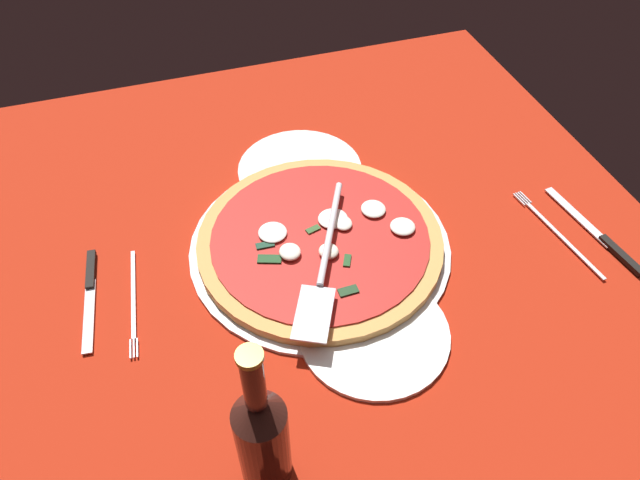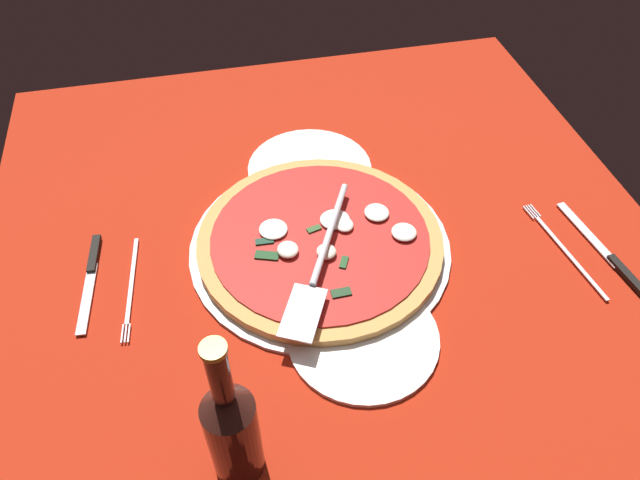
# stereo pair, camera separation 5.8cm
# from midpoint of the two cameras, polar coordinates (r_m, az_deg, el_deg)

# --- Properties ---
(ground_plane) EXTENTS (1.04, 1.04, 0.01)m
(ground_plane) POSITION_cam_midpoint_polar(r_m,az_deg,el_deg) (0.95, -1.51, 0.21)
(ground_plane) COLOR #A5210F
(checker_pattern) EXTENTS (1.04, 1.04, 0.00)m
(checker_pattern) POSITION_cam_midpoint_polar(r_m,az_deg,el_deg) (0.94, -1.51, 0.40)
(checker_pattern) COLOR white
(checker_pattern) RESTS_ON ground_plane
(pizza_pan) EXTENTS (0.40, 0.40, 0.01)m
(pizza_pan) POSITION_cam_midpoint_polar(r_m,az_deg,el_deg) (0.92, -1.79, -0.68)
(pizza_pan) COLOR silver
(pizza_pan) RESTS_ON ground_plane
(dinner_plate_left) EXTENTS (0.21, 0.21, 0.01)m
(dinner_plate_left) POSITION_cam_midpoint_polar(r_m,az_deg,el_deg) (1.05, -3.50, 6.65)
(dinner_plate_left) COLOR white
(dinner_plate_left) RESTS_ON ground_plane
(dinner_plate_right) EXTENTS (0.20, 0.20, 0.01)m
(dinner_plate_right) POSITION_cam_midpoint_polar(r_m,az_deg,el_deg) (0.82, 3.13, -8.96)
(dinner_plate_right) COLOR white
(dinner_plate_right) RESTS_ON ground_plane
(pizza) EXTENTS (0.37, 0.37, 0.03)m
(pizza) POSITION_cam_midpoint_polar(r_m,az_deg,el_deg) (0.91, -1.76, -0.07)
(pizza) COLOR tan
(pizza) RESTS_ON pizza_pan
(pizza_server) EXTENTS (0.28, 0.16, 0.01)m
(pizza_server) POSITION_cam_midpoint_polar(r_m,az_deg,el_deg) (0.85, -1.58, -1.99)
(pizza_server) COLOR silver
(pizza_server) RESTS_ON pizza
(place_setting_near) EXTENTS (0.22, 0.15, 0.01)m
(place_setting_near) POSITION_cam_midpoint_polar(r_m,az_deg,el_deg) (0.92, -20.94, -5.17)
(place_setting_near) COLOR silver
(place_setting_near) RESTS_ON ground_plane
(place_setting_far) EXTENTS (0.22, 0.14, 0.01)m
(place_setting_far) POSITION_cam_midpoint_polar(r_m,az_deg,el_deg) (1.01, 21.91, 0.27)
(place_setting_far) COLOR silver
(place_setting_far) RESTS_ON ground_plane
(beer_bottle) EXTENTS (0.06, 0.06, 0.25)m
(beer_bottle) POSITION_cam_midpoint_polar(r_m,az_deg,el_deg) (0.66, -8.16, -18.06)
(beer_bottle) COLOR #351812
(beer_bottle) RESTS_ON ground_plane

